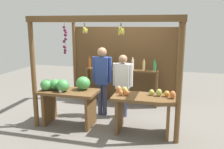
{
  "coord_description": "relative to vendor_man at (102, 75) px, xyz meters",
  "views": [
    {
      "loc": [
        1.37,
        -5.41,
        2.21
      ],
      "look_at": [
        0.0,
        -0.22,
        1.06
      ],
      "focal_mm": 38.31,
      "sensor_mm": 36.0,
      "label": 1
    }
  ],
  "objects": [
    {
      "name": "vendor_man",
      "position": [
        0.0,
        0.0,
        0.0
      ],
      "size": [
        0.48,
        0.23,
        1.66
      ],
      "rotation": [
        0.0,
        0.0,
        0.12
      ],
      "color": "#3B3F59",
      "rests_on": "ground"
    },
    {
      "name": "ground_plane",
      "position": [
        0.28,
        0.07,
        -1.0
      ],
      "size": [
        12.0,
        12.0,
        0.0
      ],
      "primitive_type": "plane",
      "color": "slate",
      "rests_on": "ground"
    },
    {
      "name": "bottle_shelf_unit",
      "position": [
        0.28,
        0.88,
        -0.2
      ],
      "size": [
        1.98,
        0.22,
        1.33
      ],
      "color": "brown",
      "rests_on": "ground"
    },
    {
      "name": "market_stall",
      "position": [
        0.28,
        0.56,
        0.38
      ],
      "size": [
        3.09,
        2.26,
        2.36
      ],
      "color": "brown",
      "rests_on": "ground"
    },
    {
      "name": "fruit_counter_right",
      "position": [
        1.09,
        -0.73,
        -0.41
      ],
      "size": [
        1.27,
        0.64,
        0.94
      ],
      "color": "brown",
      "rests_on": "ground"
    },
    {
      "name": "vendor_woman",
      "position": [
        0.5,
        0.03,
        -0.11
      ],
      "size": [
        0.48,
        0.2,
        1.5
      ],
      "rotation": [
        0.0,
        0.0,
        -0.09
      ],
      "color": "#4F5274",
      "rests_on": "ground"
    },
    {
      "name": "fruit_counter_left",
      "position": [
        -0.57,
        -0.73,
        -0.29
      ],
      "size": [
        1.28,
        0.69,
        1.07
      ],
      "color": "brown",
      "rests_on": "ground"
    }
  ]
}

